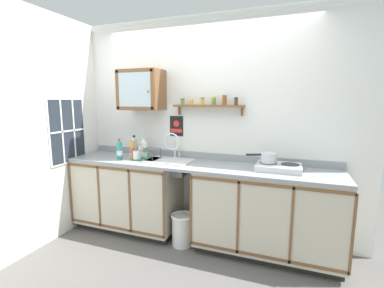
# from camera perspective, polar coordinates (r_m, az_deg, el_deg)

# --- Properties ---
(floor) EXTENTS (6.15, 6.15, 0.00)m
(floor) POSITION_cam_1_polar(r_m,az_deg,el_deg) (3.13, -1.81, -22.32)
(floor) COLOR #565451
(floor) RESTS_ON ground
(back_wall) EXTENTS (3.75, 0.07, 2.61)m
(back_wall) POSITION_cam_1_polar(r_m,az_deg,el_deg) (3.32, 2.50, 3.60)
(back_wall) COLOR white
(back_wall) RESTS_ON ground
(side_wall_left) EXTENTS (0.05, 3.44, 2.61)m
(side_wall_left) POSITION_cam_1_polar(r_m,az_deg,el_deg) (3.44, -29.41, 2.47)
(side_wall_left) COLOR white
(side_wall_left) RESTS_ON ground
(lower_cabinet_run) EXTENTS (1.32, 0.59, 0.90)m
(lower_cabinet_run) POSITION_cam_1_polar(r_m,az_deg,el_deg) (3.62, -13.18, -10.18)
(lower_cabinet_run) COLOR black
(lower_cabinet_run) RESTS_ON ground
(lower_cabinet_run_right) EXTENTS (1.51, 0.59, 0.90)m
(lower_cabinet_run_right) POSITION_cam_1_polar(r_m,az_deg,el_deg) (3.07, 15.37, -13.86)
(lower_cabinet_run_right) COLOR black
(lower_cabinet_run_right) RESTS_ON ground
(countertop) EXTENTS (3.11, 0.61, 0.03)m
(countertop) POSITION_cam_1_polar(r_m,az_deg,el_deg) (3.09, 0.62, -4.41)
(countertop) COLOR gray
(countertop) RESTS_ON lower_cabinet_run
(backsplash) EXTENTS (3.11, 0.02, 0.08)m
(backsplash) POSITION_cam_1_polar(r_m,az_deg,el_deg) (3.34, 2.27, -2.44)
(backsplash) COLOR gray
(backsplash) RESTS_ON countertop
(sink) EXTENTS (0.54, 0.41, 0.47)m
(sink) POSITION_cam_1_polar(r_m,az_deg,el_deg) (3.25, -4.71, -3.80)
(sink) COLOR silver
(sink) RESTS_ON countertop
(hot_plate_stove) EXTENTS (0.45, 0.33, 0.07)m
(hot_plate_stove) POSITION_cam_1_polar(r_m,az_deg,el_deg) (2.94, 17.69, -4.62)
(hot_plate_stove) COLOR silver
(hot_plate_stove) RESTS_ON countertop
(saucepan) EXTENTS (0.31, 0.19, 0.10)m
(saucepan) POSITION_cam_1_polar(r_m,az_deg,el_deg) (2.95, 15.65, -2.69)
(saucepan) COLOR silver
(saucepan) RESTS_ON hot_plate_stove
(bottle_juice_amber_0) EXTENTS (0.06, 0.06, 0.26)m
(bottle_juice_amber_0) POSITION_cam_1_polar(r_m,az_deg,el_deg) (3.39, -12.36, -1.13)
(bottle_juice_amber_0) COLOR gold
(bottle_juice_amber_0) RESTS_ON countertop
(bottle_opaque_white_1) EXTENTS (0.08, 0.08, 0.25)m
(bottle_opaque_white_1) POSITION_cam_1_polar(r_m,az_deg,el_deg) (3.44, -10.03, -0.96)
(bottle_opaque_white_1) COLOR white
(bottle_opaque_white_1) RESTS_ON countertop
(bottle_water_clear_2) EXTENTS (0.08, 0.08, 0.27)m
(bottle_water_clear_2) POSITION_cam_1_polar(r_m,az_deg,el_deg) (3.53, -11.98, -0.64)
(bottle_water_clear_2) COLOR silver
(bottle_water_clear_2) RESTS_ON countertop
(bottle_detergent_teal_3) EXTENTS (0.07, 0.07, 0.25)m
(bottle_detergent_teal_3) POSITION_cam_1_polar(r_m,az_deg,el_deg) (3.41, -14.91, -1.31)
(bottle_detergent_teal_3) COLOR teal
(bottle_detergent_teal_3) RESTS_ON countertop
(dish_rack) EXTENTS (0.30, 0.23, 0.15)m
(dish_rack) POSITION_cam_1_polar(r_m,az_deg,el_deg) (3.36, -9.59, -2.78)
(dish_rack) COLOR #26664C
(dish_rack) RESTS_ON countertop
(mug) EXTENTS (0.14, 0.09, 0.11)m
(mug) POSITION_cam_1_polar(r_m,az_deg,el_deg) (3.35, -11.53, -2.33)
(mug) COLOR white
(mug) RESTS_ON countertop
(wall_cabinet) EXTENTS (0.53, 0.35, 0.48)m
(wall_cabinet) POSITION_cam_1_polar(r_m,az_deg,el_deg) (3.44, -10.53, 11.05)
(wall_cabinet) COLOR brown
(spice_shelf) EXTENTS (0.83, 0.14, 0.23)m
(spice_shelf) POSITION_cam_1_polar(r_m,az_deg,el_deg) (3.18, 3.54, 8.21)
(spice_shelf) COLOR brown
(warning_sign) EXTENTS (0.18, 0.01, 0.25)m
(warning_sign) POSITION_cam_1_polar(r_m,az_deg,el_deg) (3.41, -3.27, 3.73)
(warning_sign) COLOR black
(window) EXTENTS (0.03, 0.56, 0.80)m
(window) POSITION_cam_1_polar(r_m,az_deg,el_deg) (3.67, -24.63, 2.50)
(window) COLOR #262D38
(trash_bin) EXTENTS (0.26, 0.26, 0.36)m
(trash_bin) POSITION_cam_1_polar(r_m,az_deg,el_deg) (3.24, -2.05, -17.38)
(trash_bin) COLOR silver
(trash_bin) RESTS_ON ground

